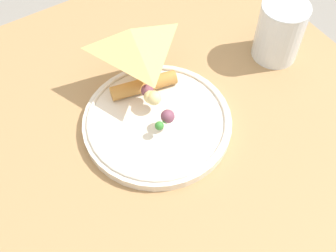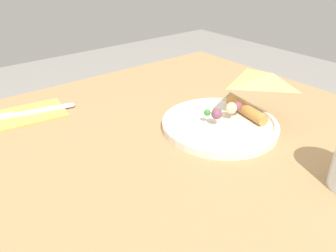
# 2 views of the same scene
# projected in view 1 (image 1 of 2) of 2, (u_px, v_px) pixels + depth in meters

# --- Properties ---
(dining_table) EXTENTS (0.95, 0.83, 0.70)m
(dining_table) POSITION_uv_depth(u_px,v_px,m) (176.00, 211.00, 0.72)
(dining_table) COLOR #A87F51
(dining_table) RESTS_ON ground_plane
(plate_pizza) EXTENTS (0.24, 0.24, 0.05)m
(plate_pizza) POSITION_uv_depth(u_px,v_px,m) (156.00, 118.00, 0.68)
(plate_pizza) COLOR silver
(plate_pizza) RESTS_ON dining_table
(milk_glass) EXTENTS (0.08, 0.08, 0.11)m
(milk_glass) POSITION_uv_depth(u_px,v_px,m) (279.00, 33.00, 0.74)
(milk_glass) COLOR white
(milk_glass) RESTS_ON dining_table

